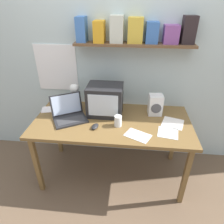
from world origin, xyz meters
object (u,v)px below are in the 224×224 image
(printed_handout, at_px, (138,135))
(loose_paper_near_monitor, at_px, (54,109))
(space_heater, at_px, (155,105))
(loose_paper_near_laptop, at_px, (168,133))
(open_notebook, at_px, (173,123))
(crt_monitor, at_px, (105,100))
(corner_desk, at_px, (112,125))
(juice_glass, at_px, (118,121))
(desk_lamp, at_px, (75,91))
(computer_mouse, at_px, (95,126))
(laptop, at_px, (69,113))

(printed_handout, bearing_deg, loose_paper_near_monitor, 156.98)
(space_heater, relative_size, printed_handout, 0.84)
(loose_paper_near_laptop, bearing_deg, loose_paper_near_monitor, 164.88)
(open_notebook, bearing_deg, crt_monitor, 169.35)
(crt_monitor, bearing_deg, corner_desk, -57.77)
(space_heater, distance_m, loose_paper_near_monitor, 1.14)
(juice_glass, bearing_deg, desk_lamp, 148.06)
(corner_desk, xyz_separation_m, juice_glass, (0.07, -0.09, 0.11))
(printed_handout, bearing_deg, open_notebook, 34.74)
(space_heater, distance_m, computer_mouse, 0.69)
(crt_monitor, bearing_deg, loose_paper_near_monitor, 178.18)
(corner_desk, height_order, crt_monitor, crt_monitor)
(crt_monitor, relative_size, space_heater, 1.64)
(laptop, bearing_deg, corner_desk, -29.29)
(corner_desk, xyz_separation_m, computer_mouse, (-0.15, -0.15, 0.08))
(corner_desk, bearing_deg, open_notebook, 0.90)
(computer_mouse, distance_m, loose_paper_near_laptop, 0.70)
(desk_lamp, bearing_deg, crt_monitor, -16.43)
(laptop, relative_size, space_heater, 1.87)
(computer_mouse, bearing_deg, loose_paper_near_laptop, -1.11)
(corner_desk, distance_m, laptop, 0.47)
(loose_paper_near_laptop, bearing_deg, corner_desk, 163.09)
(crt_monitor, bearing_deg, juice_glass, -55.57)
(open_notebook, bearing_deg, corner_desk, -179.10)
(corner_desk, relative_size, loose_paper_near_laptop, 7.58)
(laptop, distance_m, loose_paper_near_laptop, 1.02)
(desk_lamp, xyz_separation_m, loose_paper_near_laptop, (0.99, -0.39, -0.21))
(loose_paper_near_laptop, bearing_deg, space_heater, 106.36)
(desk_lamp, height_order, loose_paper_near_monitor, desk_lamp)
(crt_monitor, relative_size, loose_paper_near_laptop, 1.73)
(desk_lamp, distance_m, open_notebook, 1.10)
(laptop, bearing_deg, open_notebook, -28.86)
(corner_desk, distance_m, computer_mouse, 0.23)
(crt_monitor, xyz_separation_m, juice_glass, (0.16, -0.23, -0.11))
(open_notebook, bearing_deg, space_heater, 135.84)
(crt_monitor, xyz_separation_m, laptop, (-0.37, -0.14, -0.10))
(crt_monitor, distance_m, space_heater, 0.54)
(corner_desk, distance_m, juice_glass, 0.16)
(loose_paper_near_monitor, distance_m, open_notebook, 1.32)
(laptop, height_order, space_heater, laptop)
(space_heater, bearing_deg, desk_lamp, 172.43)
(loose_paper_near_monitor, bearing_deg, crt_monitor, -2.33)
(corner_desk, bearing_deg, loose_paper_near_laptop, -16.91)
(juice_glass, relative_size, loose_paper_near_laptop, 0.52)
(corner_desk, relative_size, crt_monitor, 4.37)
(printed_handout, bearing_deg, desk_lamp, 146.68)
(crt_monitor, xyz_separation_m, desk_lamp, (-0.35, 0.08, 0.05))
(juice_glass, height_order, loose_paper_near_monitor, juice_glass)
(crt_monitor, height_order, laptop, crt_monitor)
(loose_paper_near_monitor, xyz_separation_m, open_notebook, (1.31, -0.16, 0.00))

